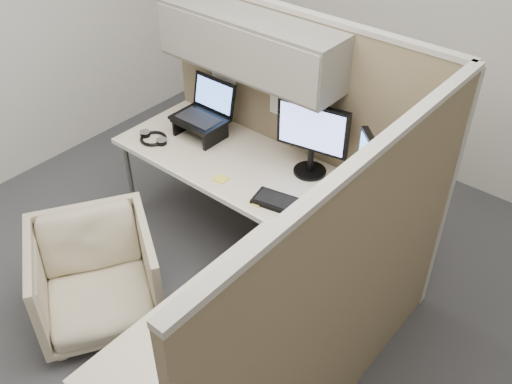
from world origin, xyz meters
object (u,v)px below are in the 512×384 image
Objects in this scene: monitor_left at (312,134)px; keyboard at (292,206)px; office_chair at (95,274)px; desk at (245,228)px.

monitor_left reaches higher than keyboard.
monitor_left reaches higher than office_chair.
monitor_left is at bearing 97.45° from keyboard.
office_chair is 1.21m from keyboard.
keyboard reaches higher than office_chair.
monitor_left reaches higher than desk.
office_chair is at bearing -138.60° from desk.
keyboard is at bearing 64.75° from desk.
office_chair is 1.50m from monitor_left.
desk is 4.29× the size of monitor_left.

